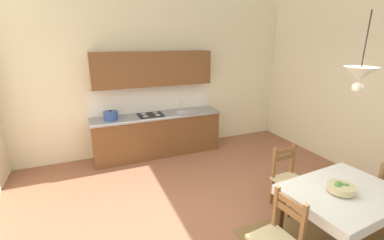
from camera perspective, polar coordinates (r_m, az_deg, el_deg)
The scene contains 8 objects.
ground_plane at distance 3.98m, azimuth 6.29°, elevation -21.58°, with size 6.66×6.33×0.10m, color #935B42.
wall_back at distance 5.84m, azimuth -7.35°, elevation 13.26°, with size 6.66×0.12×4.11m, color beige.
kitchen_cabinetry at distance 5.68m, azimuth -7.79°, elevation 0.85°, with size 2.72×0.63×2.20m.
dining_table at distance 3.68m, azimuth 29.94°, elevation -14.84°, with size 1.38×1.07×0.75m.
dining_chair_tv_side at distance 3.12m, azimuth 17.95°, elevation -23.49°, with size 0.46×0.46×0.93m.
dining_chair_kitchen_side at distance 4.25m, azimuth 20.26°, elevation -11.97°, with size 0.43×0.43×0.93m.
fruit_bowl at distance 3.53m, azimuth 29.57°, elevation -12.66°, with size 0.30×0.30×0.12m.
pendant_lamp at distance 3.22m, azimuth 32.65°, elevation 8.27°, with size 0.32×0.32×0.80m.
Camera 1 is at (-1.57, -2.69, 2.43)m, focal length 24.56 mm.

